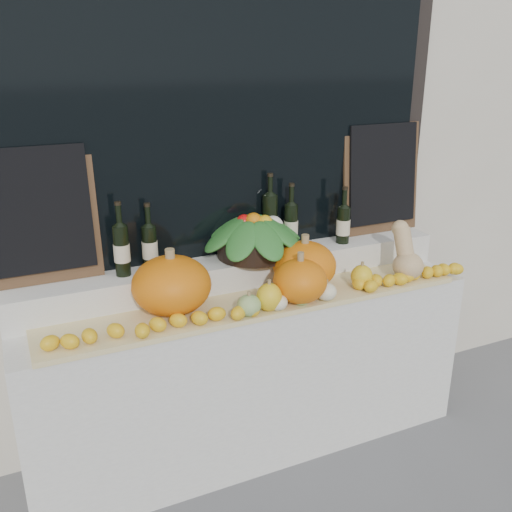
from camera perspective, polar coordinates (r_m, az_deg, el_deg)
storefront_facade at (r=3.29m, az=-6.29°, el=23.36°), size 7.00×0.94×4.50m
display_sill at (r=3.07m, az=-0.59°, el=-11.54°), size 2.30×0.55×0.88m
rear_tier at (r=2.96m, az=-1.81°, el=-1.55°), size 2.30×0.25×0.16m
straw_bedding at (r=2.76m, az=0.43°, el=-4.76°), size 2.10×0.32×0.02m
pumpkin_left at (r=2.62m, az=-8.44°, el=-2.89°), size 0.47×0.47×0.27m
pumpkin_right at (r=2.87m, az=4.86°, el=-0.94°), size 0.40×0.40×0.24m
pumpkin_center at (r=2.72m, az=4.42°, el=-2.51°), size 0.34×0.34×0.21m
butternut_squash at (r=3.09m, az=14.77°, el=-0.01°), size 0.16×0.22×0.30m
decorative_gourds at (r=2.71m, az=4.20°, el=-3.77°), size 0.77×0.18×0.16m
lemon_heap at (r=2.65m, az=1.45°, el=-4.81°), size 2.20×0.16×0.06m
produce_bowl at (r=2.92m, az=-0.24°, el=2.15°), size 0.57×0.57×0.24m
wine_bottle_far_left at (r=2.73m, az=-13.29°, el=0.63°), size 0.08×0.08×0.36m
wine_bottle_near_left at (r=2.80m, az=-10.58°, el=0.94°), size 0.08×0.08×0.33m
wine_bottle_tall at (r=3.01m, az=1.40°, el=3.46°), size 0.08×0.08×0.41m
wine_bottle_near_right at (r=3.04m, az=3.51°, el=3.07°), size 0.08×0.08×0.35m
wine_bottle_far_right at (r=3.16m, az=8.71°, el=3.15°), size 0.08×0.08×0.31m
chalkboard_left at (r=2.70m, az=-20.80°, el=3.97°), size 0.50×0.09×0.62m
chalkboard_right at (r=3.35m, az=12.48°, el=7.74°), size 0.50×0.09×0.62m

